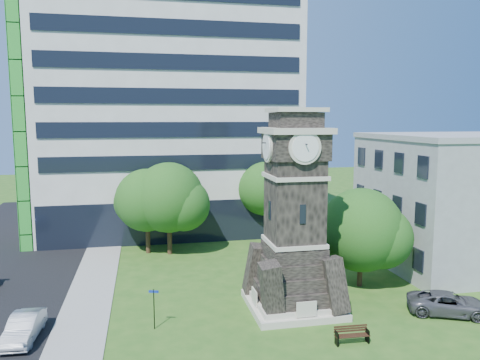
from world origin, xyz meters
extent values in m
plane|color=#285518|center=(0.00, 0.00, 0.00)|extent=(160.00, 160.00, 0.00)
cube|color=gray|center=(-9.50, 5.00, 0.03)|extent=(3.00, 70.00, 0.06)
cube|color=#BCB7A4|center=(3.00, 2.00, 0.20)|extent=(5.40, 5.40, 0.40)
cube|color=#BCB7A4|center=(3.00, 2.00, 0.55)|extent=(4.80, 4.80, 0.30)
cube|color=black|center=(3.00, 2.00, 7.20)|extent=(3.00, 3.00, 6.40)
cube|color=#BCB7A4|center=(3.00, 2.00, 4.20)|extent=(3.25, 3.25, 0.25)
cube|color=#BCB7A4|center=(3.00, 2.00, 8.20)|extent=(3.25, 3.25, 0.25)
cube|color=black|center=(3.00, 0.48, 6.20)|extent=(0.35, 0.08, 1.10)
cube|color=black|center=(3.00, 2.00, 10.00)|extent=(3.30, 3.30, 1.60)
cube|color=#BCB7A4|center=(3.00, 2.00, 10.90)|extent=(3.70, 3.70, 0.35)
cylinder|color=white|center=(3.00, 0.23, 10.00)|extent=(1.56, 0.06, 1.56)
cylinder|color=white|center=(1.23, 2.00, 10.00)|extent=(0.06, 1.56, 1.56)
cube|color=black|center=(3.00, 2.00, 11.50)|extent=(2.60, 2.60, 0.90)
cube|color=#BCB7A4|center=(3.00, 2.00, 12.10)|extent=(3.00, 3.00, 0.25)
cube|color=silver|center=(-3.00, 26.00, 14.00)|extent=(25.00, 15.00, 28.00)
cube|color=black|center=(-3.00, 18.80, 2.00)|extent=(24.50, 0.80, 4.00)
cube|color=#9EA1A3|center=(20.00, 8.00, 5.00)|extent=(15.00, 12.00, 10.00)
cube|color=#9EA1A3|center=(20.00, 8.00, 10.20)|extent=(15.20, 12.20, 0.40)
imported|color=#96999D|center=(-12.23, 0.87, 0.66)|extent=(1.62, 4.08, 1.32)
imported|color=#4D4C51|center=(11.81, -0.83, 0.66)|extent=(5.22, 3.92, 1.32)
cube|color=black|center=(3.69, -3.10, 0.35)|extent=(0.06, 0.45, 0.70)
cube|color=black|center=(5.40, -3.10, 0.35)|extent=(0.06, 0.45, 0.70)
cube|color=#321F11|center=(4.55, -3.10, 0.45)|extent=(1.81, 0.48, 0.04)
cube|color=#321F11|center=(4.55, -2.88, 0.73)|extent=(1.81, 0.04, 0.40)
cylinder|color=black|center=(-5.45, 0.75, 1.15)|extent=(0.06, 0.06, 2.29)
cube|color=#0D1595|center=(-5.45, 0.75, 2.16)|extent=(0.55, 0.04, 0.14)
cylinder|color=#332114|center=(-5.60, 15.93, 1.35)|extent=(0.39, 0.39, 2.71)
sphere|color=#2F5E1C|center=(-5.60, 15.93, 4.66)|extent=(5.42, 5.42, 5.42)
sphere|color=#2F5E1C|center=(-4.52, 15.39, 4.13)|extent=(4.06, 4.06, 4.06)
sphere|color=#2F5E1C|center=(-6.55, 16.61, 4.36)|extent=(3.79, 3.79, 3.79)
cylinder|color=#332114|center=(-3.78, 15.26, 1.43)|extent=(0.41, 0.41, 2.87)
sphere|color=#36641D|center=(-3.78, 15.26, 4.94)|extent=(6.00, 6.00, 6.00)
sphere|color=#36641D|center=(-2.58, 14.66, 4.38)|extent=(4.50, 4.50, 4.50)
sphere|color=#36641D|center=(-4.83, 16.01, 4.62)|extent=(4.20, 4.20, 4.20)
cylinder|color=#332114|center=(5.54, 18.72, 1.43)|extent=(0.41, 0.41, 2.87)
sphere|color=#1B5218|center=(5.54, 18.72, 4.94)|extent=(5.25, 5.25, 5.25)
sphere|color=#1B5218|center=(6.59, 18.20, 4.38)|extent=(3.94, 3.94, 3.94)
sphere|color=#1B5218|center=(4.62, 19.38, 4.62)|extent=(3.68, 3.68, 3.68)
cylinder|color=#332114|center=(8.77, 4.70, 1.16)|extent=(0.36, 0.36, 2.32)
sphere|color=#335C1B|center=(8.77, 4.70, 4.00)|extent=(5.77, 5.77, 5.77)
sphere|color=#335C1B|center=(9.92, 4.13, 3.55)|extent=(4.33, 4.33, 4.33)
sphere|color=#335C1B|center=(7.76, 5.42, 3.74)|extent=(4.04, 4.04, 4.04)
camera|label=1|loc=(-5.81, -24.38, 11.60)|focal=35.00mm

